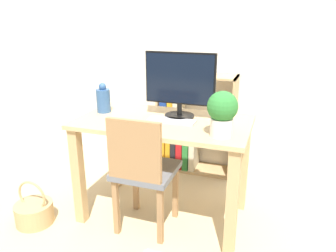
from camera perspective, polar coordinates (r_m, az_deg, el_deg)
ground_plane at (r=2.63m, az=-0.74°, el=-14.96°), size 10.00×10.00×0.00m
wall_back at (r=3.16m, az=5.64°, el=15.81°), size 8.00×0.05×2.60m
desk at (r=2.35m, az=-0.80°, el=-2.59°), size 1.20×0.67×0.76m
monitor at (r=2.31m, az=2.08°, el=7.66°), size 0.51×0.21×0.46m
keyboard at (r=2.25m, az=0.62°, el=0.92°), size 0.33×0.11×0.02m
vase at (r=2.51m, az=-11.20°, el=4.55°), size 0.10×0.10×0.22m
potted_plant at (r=1.97m, az=9.43°, el=2.48°), size 0.18×0.18×0.28m
chair at (r=2.23m, az=-4.44°, el=-7.53°), size 0.40×0.40×0.86m
bookshelf at (r=3.19m, az=2.68°, el=-0.52°), size 0.72×0.28×0.95m
basket at (r=2.67m, az=-22.27°, el=-13.67°), size 0.27×0.27×0.34m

